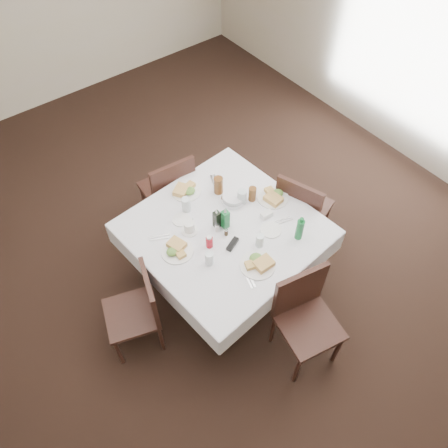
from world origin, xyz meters
The scene contains 33 objects.
ground_plane centered at (0.00, 0.00, 0.00)m, with size 7.00×7.00×0.00m, color black.
room_shell centered at (0.00, 0.00, 1.71)m, with size 6.04×7.04×2.80m.
dining_table centered at (0.23, -0.16, 0.69)m, with size 1.53×1.53×0.76m.
chair_north centered at (0.22, 0.68, 0.53)m, with size 0.48×0.48×0.93m.
chair_south centered at (0.32, -1.05, 0.53)m, with size 0.52×0.52×0.93m.
chair_east centered at (1.04, -0.26, 0.53)m, with size 0.56×0.56×0.93m.
chair_west centered at (-0.65, -0.21, 0.49)m, with size 0.51×0.51×0.86m.
meal_north centered at (0.21, 0.37, 0.78)m, with size 0.27×0.27×0.06m.
meal_south centered at (0.21, -0.61, 0.79)m, with size 0.28×0.28×0.06m.
meal_east centered at (0.76, -0.16, 0.79)m, with size 0.28×0.28×0.06m.
meal_west centered at (-0.21, -0.12, 0.78)m, with size 0.26×0.26×0.06m.
side_plate_a centered at (-0.01, 0.12, 0.77)m, with size 0.15×0.15×0.01m.
side_plate_b centered at (0.51, -0.41, 0.77)m, with size 0.18×0.18×0.01m.
water_n centered at (0.09, 0.19, 0.83)m, with size 0.07×0.07×0.14m.
water_s centered at (0.34, -0.47, 0.82)m, with size 0.06×0.06×0.12m.
water_e centered at (0.51, -0.03, 0.83)m, with size 0.08×0.08×0.14m.
water_w centered at (-0.07, -0.36, 0.82)m, with size 0.07×0.07×0.12m.
iced_tea_a centered at (0.43, 0.19, 0.85)m, with size 0.08×0.08×0.17m.
iced_tea_b centered at (0.61, -0.06, 0.83)m, with size 0.07×0.07×0.14m.
bread_basket centered at (0.47, 0.02, 0.79)m, with size 0.21×0.21×0.07m.
oil_cruet_dark centered at (0.19, -0.11, 0.85)m, with size 0.05×0.05×0.21m.
oil_cruet_green centered at (0.24, -0.15, 0.86)m, with size 0.06×0.06×0.23m.
ketchup_bottle centered at (0.02, -0.23, 0.82)m, with size 0.06×0.06×0.12m.
salt_shaker centered at (0.16, -0.15, 0.80)m, with size 0.04×0.04×0.08m.
pepper_shaker centered at (0.20, -0.23, 0.80)m, with size 0.03×0.03×0.07m.
coffee_mug centered at (-0.01, -0.01, 0.81)m, with size 0.14×0.14×0.10m.
sunglasses centered at (0.17, -0.34, 0.78)m, with size 0.14×0.09×0.03m.
green_bottle centered at (0.64, -0.60, 0.87)m, with size 0.06×0.06×0.24m.
sugar_caddy centered at (0.58, -0.28, 0.79)m, with size 0.10×0.06×0.05m.
cutlery_n centered at (0.48, 0.30, 0.77)m, with size 0.12×0.19×0.01m.
cutlery_s centered at (0.07, -0.67, 0.77)m, with size 0.09×0.17×0.01m.
cutlery_e centered at (0.66, -0.41, 0.77)m, with size 0.17×0.08×0.01m.
cutlery_w centered at (-0.25, 0.08, 0.77)m, with size 0.17×0.11×0.01m.
Camera 1 is at (-1.13, -1.92, 3.57)m, focal length 35.00 mm.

